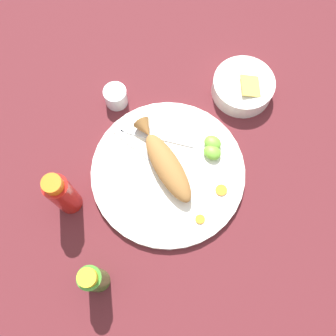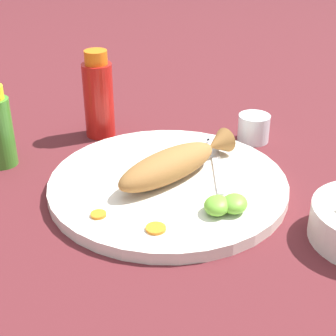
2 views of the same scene
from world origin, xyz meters
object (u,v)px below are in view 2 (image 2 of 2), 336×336
fork_near (190,153)px  hot_sauce_bottle_red (98,97)px  fork_far (215,160)px  main_plate (168,184)px  salt_cup (254,130)px  fried_fish (175,163)px

fork_near → hot_sauce_bottle_red: (-0.06, -0.19, 0.06)m
fork_far → main_plate: bearing=127.7°
salt_cup → fork_near: bearing=-34.6°
fork_far → hot_sauce_bottle_red: hot_sauce_bottle_red is taller
fried_fish → fork_far: 0.09m
main_plate → salt_cup: salt_cup is taller
main_plate → fork_far: (-0.08, 0.05, 0.01)m
hot_sauce_bottle_red → salt_cup: (-0.06, 0.28, -0.05)m
fried_fish → fork_far: bearing=172.8°
fried_fish → fork_near: (-0.08, 0.00, -0.02)m
fork_near → fork_far: bearing=-97.0°
fried_fish → salt_cup: (-0.20, 0.09, -0.02)m
main_plate → hot_sauce_bottle_red: bearing=-129.6°
main_plate → hot_sauce_bottle_red: (-0.15, -0.18, 0.07)m
fork_far → hot_sauce_bottle_red: (-0.07, -0.24, 0.06)m
fried_fish → fork_far: (-0.07, 0.05, -0.02)m
fork_near → hot_sauce_bottle_red: 0.21m
fork_near → salt_cup: bearing=-25.6°
main_plate → fried_fish: bearing=151.8°
fried_fish → salt_cup: 0.22m
fork_near → fork_far: size_ratio=1.03×
hot_sauce_bottle_red → fried_fish: bearing=53.6°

